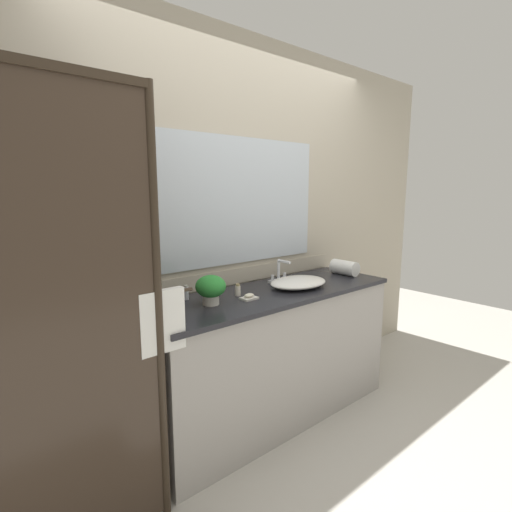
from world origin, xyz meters
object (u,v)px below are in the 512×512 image
at_px(potted_plant, 211,288).
at_px(amenity_bottle_conditioner, 238,290).
at_px(sink_basin, 298,282).
at_px(soap_dish, 249,297).
at_px(rolled_towel_near_edge, 344,268).
at_px(faucet, 279,275).
at_px(amenity_bottle_body_wash, 186,293).

relative_size(potted_plant, amenity_bottle_conditioner, 2.34).
height_order(sink_basin, soap_dish, sink_basin).
distance_m(soap_dish, amenity_bottle_conditioner, 0.11).
bearing_deg(rolled_towel_near_edge, sink_basin, -176.27).
xyz_separation_m(faucet, rolled_towel_near_edge, (0.56, -0.15, 0.00)).
xyz_separation_m(soap_dish, amenity_bottle_conditioner, (-0.00, 0.11, 0.02)).
height_order(faucet, soap_dish, faucet).
xyz_separation_m(potted_plant, amenity_bottle_conditioner, (0.23, 0.05, -0.06)).
relative_size(sink_basin, potted_plant, 2.44).
height_order(sink_basin, amenity_bottle_body_wash, amenity_bottle_body_wash).
relative_size(sink_basin, amenity_bottle_conditioner, 5.70).
bearing_deg(amenity_bottle_conditioner, amenity_bottle_body_wash, 154.91).
bearing_deg(soap_dish, faucet, 24.85).
relative_size(amenity_bottle_body_wash, rolled_towel_near_edge, 0.42).
xyz_separation_m(sink_basin, potted_plant, (-0.69, 0.04, 0.07)).
distance_m(potted_plant, rolled_towel_near_edge, 1.25).
bearing_deg(amenity_bottle_body_wash, amenity_bottle_conditioner, -25.09).
xyz_separation_m(faucet, amenity_bottle_conditioner, (-0.46, -0.10, -0.02)).
relative_size(soap_dish, amenity_bottle_conditioner, 1.32).
height_order(faucet, amenity_bottle_conditioner, faucet).
relative_size(sink_basin, amenity_bottle_body_wash, 4.84).
relative_size(potted_plant, amenity_bottle_body_wash, 1.98).
distance_m(faucet, amenity_bottle_conditioner, 0.47).
bearing_deg(potted_plant, amenity_bottle_body_wash, 107.09).
relative_size(amenity_bottle_conditioner, rolled_towel_near_edge, 0.36).
bearing_deg(amenity_bottle_conditioner, faucet, 12.64).
bearing_deg(amenity_bottle_body_wash, sink_basin, -16.60).
bearing_deg(potted_plant, faucet, 12.39).
height_order(potted_plant, rolled_towel_near_edge, potted_plant).
xyz_separation_m(sink_basin, amenity_bottle_body_wash, (-0.75, 0.22, 0.01)).
bearing_deg(amenity_bottle_body_wash, rolled_towel_near_edge, -8.16).
xyz_separation_m(amenity_bottle_conditioner, rolled_towel_near_edge, (1.01, -0.05, 0.02)).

